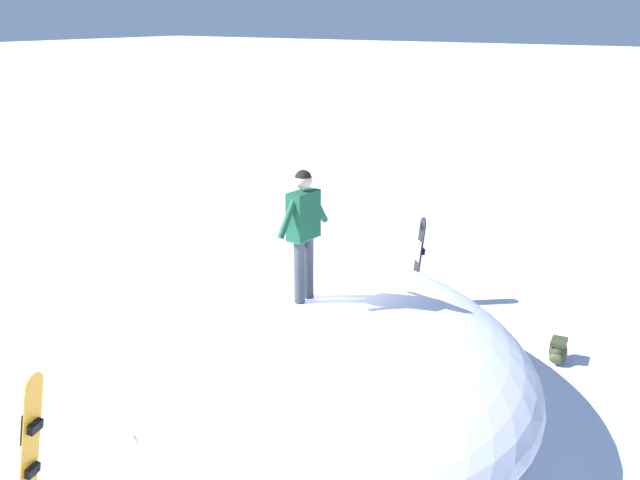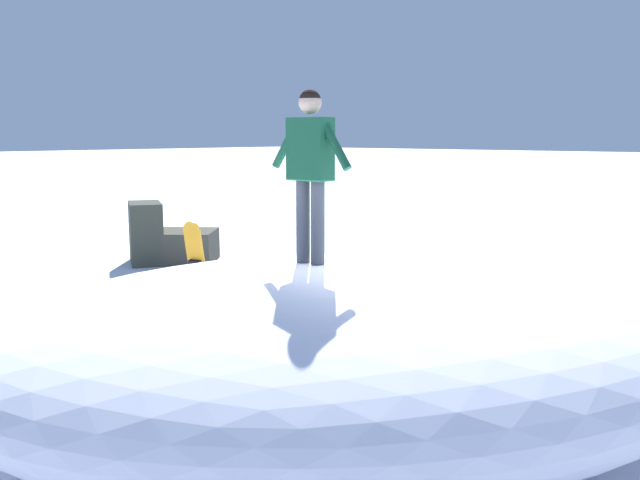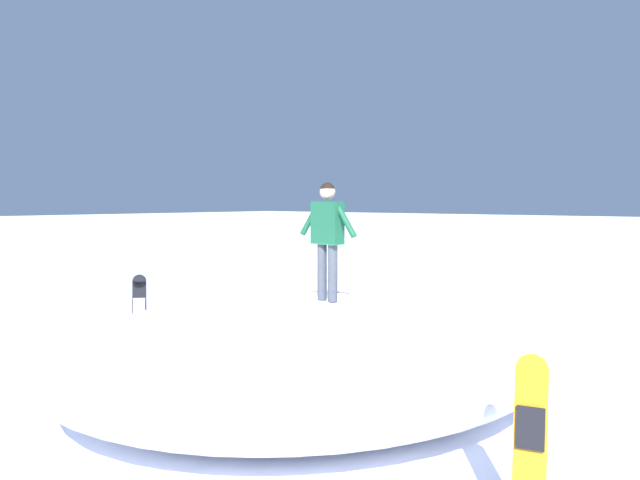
{
  "view_description": "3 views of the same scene",
  "coord_description": "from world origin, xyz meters",
  "views": [
    {
      "loc": [
        7.54,
        5.78,
        5.24
      ],
      "look_at": [
        -0.13,
        0.63,
        2.35
      ],
      "focal_mm": 40.96,
      "sensor_mm": 36.0,
      "label": 1
    },
    {
      "loc": [
        -4.2,
        5.68,
        2.93
      ],
      "look_at": [
        -0.22,
        1.1,
        1.99
      ],
      "focal_mm": 37.96,
      "sensor_mm": 36.0,
      "label": 2
    },
    {
      "loc": [
        5.17,
        -5.43,
        3.1
      ],
      "look_at": [
        -0.14,
        1.02,
        2.51
      ],
      "focal_mm": 30.26,
      "sensor_mm": 36.0,
      "label": 3
    }
  ],
  "objects": [
    {
      "name": "backpack_near",
      "position": [
        -3.13,
        3.1,
        0.19
      ],
      "size": [
        0.64,
        0.34,
        0.37
      ],
      "color": "#383D23",
      "rests_on": "ground"
    },
    {
      "name": "ground",
      "position": [
        0.0,
        0.0,
        0.0
      ],
      "size": [
        240.0,
        240.0,
        0.0
      ],
      "primitive_type": "plane",
      "color": "white"
    },
    {
      "name": "snowboard_primary_upright",
      "position": [
        -3.97,
        0.23,
        0.88
      ],
      "size": [
        0.32,
        0.32,
        1.71
      ],
      "color": "black",
      "rests_on": "ground"
    },
    {
      "name": "snow_mound",
      "position": [
        -0.03,
        0.55,
        0.83
      ],
      "size": [
        9.02,
        9.36,
        1.65
      ],
      "primitive_type": "ellipsoid",
      "rotation": [
        0.0,
        0.0,
        0.91
      ],
      "color": "white",
      "rests_on": "ground"
    },
    {
      "name": "snowboard_secondary_upright",
      "position": [
        3.63,
        -0.56,
        0.88
      ],
      "size": [
        0.39,
        0.43,
        1.7
      ],
      "color": "orange",
      "rests_on": "ground"
    },
    {
      "name": "snowboarder_standing",
      "position": [
        0.29,
        0.66,
        2.69
      ],
      "size": [
        1.04,
        0.23,
        1.73
      ],
      "color": "#333842",
      "rests_on": "snow_mound"
    }
  ]
}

